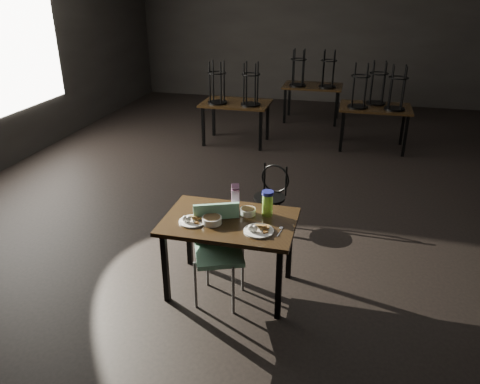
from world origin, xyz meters
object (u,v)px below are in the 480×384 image
(juice_carton, at_px, (235,199))
(school_chair, at_px, (218,245))
(main_table, at_px, (230,227))
(water_bottle, at_px, (268,203))
(bentwood_chair, at_px, (272,192))

(juice_carton, xyz_separation_m, school_chair, (-0.09, -0.29, -0.34))
(main_table, height_order, water_bottle, water_bottle)
(bentwood_chair, bearing_deg, main_table, -83.91)
(school_chair, bearing_deg, main_table, 34.10)
(juice_carton, relative_size, bentwood_chair, 0.37)
(bentwood_chair, relative_size, school_chair, 0.86)
(water_bottle, bearing_deg, main_table, -151.22)
(water_bottle, distance_m, school_chair, 0.59)
(main_table, relative_size, school_chair, 1.34)
(main_table, xyz_separation_m, bentwood_chair, (0.16, 1.32, -0.21))
(juice_carton, bearing_deg, school_chair, -106.77)
(main_table, relative_size, water_bottle, 4.98)
(main_table, distance_m, juice_carton, 0.28)
(water_bottle, xyz_separation_m, school_chair, (-0.39, -0.29, -0.33))
(juice_carton, bearing_deg, bentwood_chair, 82.70)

